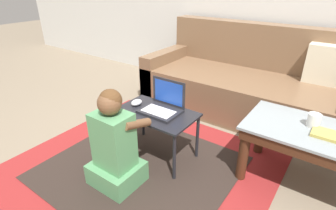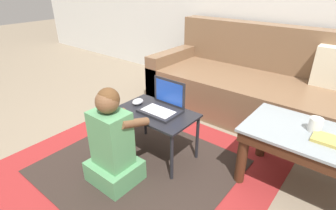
% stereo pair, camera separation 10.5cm
% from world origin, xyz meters
% --- Properties ---
extents(ground_plane, '(16.00, 16.00, 0.00)m').
position_xyz_m(ground_plane, '(0.00, 0.00, 0.00)').
color(ground_plane, '#7F705B').
extents(area_rug, '(1.82, 1.69, 0.01)m').
position_xyz_m(area_rug, '(-0.15, -0.25, 0.00)').
color(area_rug, maroon).
rests_on(area_rug, ground_plane).
extents(couch, '(2.09, 0.94, 0.87)m').
position_xyz_m(couch, '(0.13, 1.19, 0.29)').
color(couch, brown).
rests_on(couch, ground_plane).
extents(coffee_table, '(0.96, 0.50, 0.43)m').
position_xyz_m(coffee_table, '(0.93, 0.28, 0.36)').
color(coffee_table, gray).
rests_on(coffee_table, ground_plane).
extents(laptop_desk, '(0.60, 0.37, 0.39)m').
position_xyz_m(laptop_desk, '(-0.15, -0.04, 0.35)').
color(laptop_desk, black).
rests_on(laptop_desk, ground_plane).
extents(laptop, '(0.29, 0.22, 0.23)m').
position_xyz_m(laptop, '(-0.12, -0.01, 0.43)').
color(laptop, '#232328').
rests_on(laptop, laptop_desk).
extents(computer_mouse, '(0.07, 0.10, 0.04)m').
position_xyz_m(computer_mouse, '(-0.35, -0.04, 0.41)').
color(computer_mouse, silver).
rests_on(computer_mouse, laptop_desk).
extents(person_seated, '(0.33, 0.37, 0.70)m').
position_xyz_m(person_seated, '(-0.18, -0.45, 0.30)').
color(person_seated, '#518E5B').
rests_on(person_seated, ground_plane).
extents(cup_on_table, '(0.08, 0.08, 0.09)m').
position_xyz_m(cup_on_table, '(0.85, 0.33, 0.48)').
color(cup_on_table, white).
rests_on(cup_on_table, coffee_table).
extents(book_on_table, '(0.23, 0.13, 0.02)m').
position_xyz_m(book_on_table, '(0.97, 0.25, 0.44)').
color(book_on_table, tan).
rests_on(book_on_table, coffee_table).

